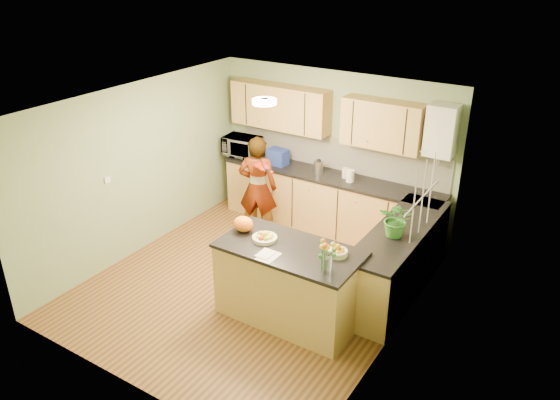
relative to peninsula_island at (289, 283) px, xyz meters
The scene contains 28 objects.
floor 1.00m from the peninsula_island, 154.68° to the left, with size 4.50×4.50×0.00m, color #583319.
ceiling 2.19m from the peninsula_island, 154.68° to the left, with size 4.00×4.50×0.02m, color white.
wall_back 2.84m from the peninsula_island, 106.65° to the left, with size 4.00×0.02×2.50m, color gray.
wall_front 2.17m from the peninsula_island, 112.64° to the right, with size 4.00×0.02×2.50m, color gray.
wall_left 2.91m from the peninsula_island, behind, with size 0.02×4.50×2.50m, color gray.
wall_right 1.48m from the peninsula_island, 16.95° to the left, with size 0.02×4.50×2.50m, color gray.
back_counter 2.42m from the peninsula_island, 106.42° to the left, with size 3.64×0.62×0.94m.
right_counter 1.53m from the peninsula_island, 53.12° to the left, with size 0.62×2.24×0.94m.
splashback 2.79m from the peninsula_island, 104.70° to the left, with size 3.60×0.02×0.52m, color white.
upper_cabinets 2.96m from the peninsula_island, 111.38° to the left, with size 3.20×0.34×0.70m.
boiler 2.98m from the peninsula_island, 69.58° to the left, with size 0.40×0.30×0.86m.
window_right 1.88m from the peninsula_island, 38.76° to the left, with size 0.01×1.30×1.05m.
light_switch 2.89m from the peninsula_island, behind, with size 0.02×0.09×0.09m, color white.
ceiling_lamp 2.22m from the peninsula_island, 139.44° to the left, with size 0.30×0.30×0.07m.
peninsula_island is the anchor object (origin of this frame).
fruit_dish 0.64m from the peninsula_island, behind, with size 0.30×0.30×0.11m.
orange_bowl 0.79m from the peninsula_island, 15.26° to the left, with size 0.23×0.23×0.13m.
flower_vase 1.00m from the peninsula_island, 16.70° to the right, with size 0.24×0.24×0.44m.
orange_bag 0.91m from the peninsula_island, behind, with size 0.26×0.22×0.19m, color orange.
papers 0.59m from the peninsula_island, 108.43° to the right, with size 0.20×0.27×0.01m, color white.
violinist 2.18m from the peninsula_island, 134.55° to the left, with size 0.60×0.39×1.64m, color #D5A982.
violin 2.03m from the peninsula_island, 134.92° to the left, with size 0.62×0.25×0.12m, color #570905, non-canonical shape.
microwave 3.34m from the peninsula_island, 135.64° to the left, with size 0.61×0.41×0.34m, color white.
blue_box 2.86m from the peninsula_island, 125.43° to the left, with size 0.32×0.23×0.26m, color navy.
kettle 2.51m from the peninsula_island, 110.80° to the left, with size 0.15×0.15×0.28m.
jar_cream 2.45m from the peninsula_island, 100.46° to the left, with size 0.10×0.10×0.16m, color beige.
jar_white 2.34m from the peninsula_island, 97.74° to the left, with size 0.12×0.12×0.19m, color white.
potted_plant 1.52m from the peninsula_island, 47.61° to the left, with size 0.42×0.36×0.46m, color #347D29.
Camera 1 is at (3.66, -5.11, 4.18)m, focal length 35.00 mm.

